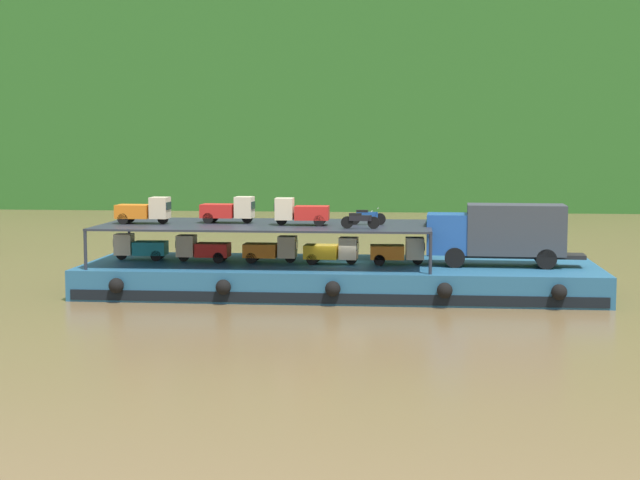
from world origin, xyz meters
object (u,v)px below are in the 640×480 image
Objects in this scene: covered_lorry at (500,232)px; mini_truck_lower_aft at (202,249)px; cargo_barge at (340,278)px; mini_truck_lower_fore at (332,251)px; mini_truck_upper_fore at (301,212)px; motorcycle_upper_port at (360,220)px; mini_truck_lower_bow at (398,251)px; mini_truck_lower_stern at (140,247)px; mini_truck_upper_stern at (144,210)px; motorcycle_upper_centre at (367,216)px; mini_truck_lower_mid at (271,249)px; mini_truck_upper_mid at (229,210)px.

covered_lorry is 15.25m from mini_truck_lower_aft.
mini_truck_lower_aft is (-15.22, 0.19, -1.00)m from covered_lorry.
cargo_barge is 9.33× the size of mini_truck_lower_fore.
mini_truck_lower_fore is at bearing 10.15° from mini_truck_upper_fore.
covered_lorry is at bearing 16.66° from motorcycle_upper_port.
motorcycle_upper_port is (-1.83, -2.15, 1.74)m from mini_truck_lower_bow.
motorcycle_upper_port reaches higher than mini_truck_lower_stern.
mini_truck_lower_bow is at bearing 179.05° from covered_lorry.
covered_lorry reaches higher than mini_truck_lower_bow.
covered_lorry is (8.04, -0.13, 2.44)m from cargo_barge.
mini_truck_upper_fore is (-1.94, -0.53, 3.44)m from cargo_barge.
mini_truck_upper_stern reaches higher than mini_truck_lower_stern.
motorcycle_upper_port is (11.77, -2.73, 1.74)m from mini_truck_lower_stern.
motorcycle_upper_centre is (-6.69, 0.17, 0.74)m from covered_lorry.
mini_truck_lower_fore is at bearing -5.42° from mini_truck_lower_mid.
mini_truck_upper_mid is at bearing 175.51° from cargo_barge.
mini_truck_lower_bow is at bearing 1.43° from mini_truck_upper_stern.
motorcycle_upper_centre reaches higher than mini_truck_lower_bow.
covered_lorry is 2.87× the size of mini_truck_upper_fore.
mini_truck_lower_fore is 5.87m from mini_truck_upper_mid.
mini_truck_upper_fore is (-1.57, -0.28, 2.00)m from mini_truck_lower_fore.
motorcycle_upper_centre is at bearing 84.51° from motorcycle_upper_port.
covered_lorry is at bearing -1.46° from motorcycle_upper_centre.
mini_truck_lower_stern is at bearing 177.65° from motorcycle_upper_centre.
mini_truck_lower_mid is 3.19m from mini_truck_lower_fore.
mini_truck_lower_stern and mini_truck_lower_fore have the same top height.
mini_truck_lower_mid is 5.49m from motorcycle_upper_port.
mini_truck_upper_mid is at bearing 170.06° from mini_truck_lower_mid.
mini_truck_upper_mid is (-5.85, 0.46, 3.44)m from cargo_barge.
covered_lorry is at bearing -0.94° from mini_truck_lower_mid.
mini_truck_upper_mid is (-5.47, 0.70, 2.00)m from mini_truck_lower_fore.
mini_truck_upper_mid is at bearing 165.85° from mini_truck_upper_fore.
mini_truck_lower_bow is 3.32m from motorcycle_upper_port.
mini_truck_lower_aft is 8.71m from motorcycle_upper_centre.
mini_truck_lower_stern is at bearing 172.25° from mini_truck_lower_aft.
mini_truck_lower_aft is 6.81m from mini_truck_lower_fore.
mini_truck_upper_fore is 1.45× the size of motorcycle_upper_port.
mini_truck_upper_mid is at bearing -0.83° from mini_truck_lower_stern.
covered_lorry is 2.87× the size of mini_truck_lower_aft.
mini_truck_upper_stern is at bearing -179.24° from covered_lorry.
mini_truck_upper_fore is (8.16, -0.15, 0.00)m from mini_truck_upper_stern.
mini_truck_lower_aft is 1.45× the size of motorcycle_upper_centre.
mini_truck_lower_bow is at bearing 3.33° from mini_truck_lower_fore.
mini_truck_lower_mid and mini_truck_lower_fore have the same top height.
mini_truck_lower_bow is at bearing -3.06° from motorcycle_upper_centre.
mini_truck_lower_mid is at bearing 174.58° from mini_truck_lower_fore.
mini_truck_lower_stern is 1.01× the size of mini_truck_lower_mid.
mini_truck_upper_fore is at bearing -6.91° from mini_truck_lower_stern.
cargo_barge is at bearing -2.85° from mini_truck_lower_stern.
mini_truck_lower_aft is 10.15m from mini_truck_lower_bow.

